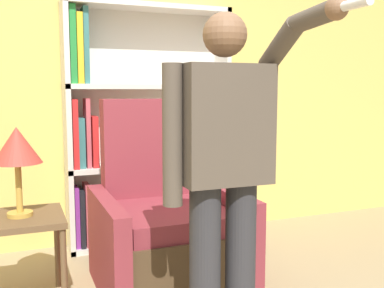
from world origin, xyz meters
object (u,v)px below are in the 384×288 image
(bookcase, at_px, (133,128))
(table_lamp, at_px, (17,148))
(person_standing, at_px, (224,166))
(armchair, at_px, (165,229))
(side_table, at_px, (21,230))

(bookcase, distance_m, table_lamp, 1.27)
(person_standing, bearing_deg, bookcase, 89.65)
(armchair, xyz_separation_m, person_standing, (-0.00, -0.90, 0.57))
(armchair, relative_size, side_table, 2.20)
(person_standing, bearing_deg, armchair, 89.99)
(person_standing, relative_size, table_lamp, 3.13)
(bookcase, distance_m, person_standing, 1.77)
(bookcase, bearing_deg, side_table, -135.89)
(bookcase, xyz_separation_m, person_standing, (-0.01, -1.77, -0.04))
(person_standing, relative_size, side_table, 2.94)
(armchair, xyz_separation_m, side_table, (-0.90, -0.01, 0.10))
(bookcase, height_order, table_lamp, bookcase)
(side_table, distance_m, table_lamp, 0.49)
(armchair, distance_m, table_lamp, 1.08)
(bookcase, height_order, side_table, bookcase)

